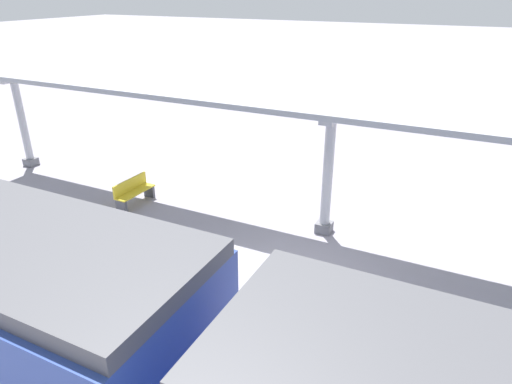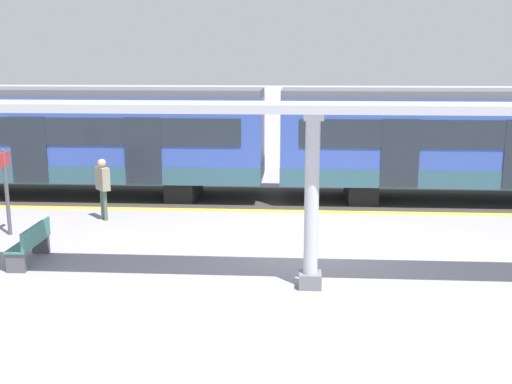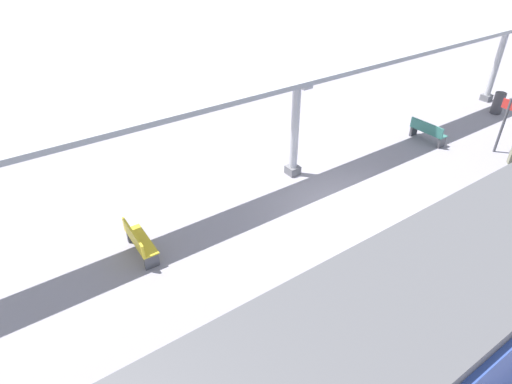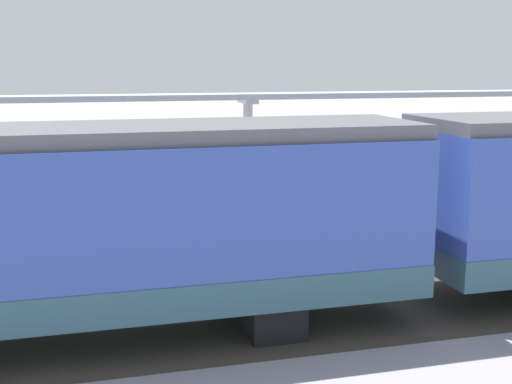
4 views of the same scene
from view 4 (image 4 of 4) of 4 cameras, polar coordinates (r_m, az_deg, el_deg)
The scene contains 7 objects.
ground_plane at distance 16.85m, azimuth 1.66°, elevation -4.27°, with size 176.00×176.00×0.00m, color gray.
tactile_edge_strip at distance 13.93m, azimuth 5.46°, elevation -7.59°, with size 0.37×31.36×0.01m, color gold.
trackbed at distance 12.37m, azimuth 8.37°, elevation -10.10°, with size 3.20×43.36×0.01m, color #38332D.
canopy_pillar_second at distance 19.30m, azimuth -0.69°, elevation 2.99°, with size 1.10×0.44×3.45m.
canopy_beam at distance 19.14m, azimuth -0.59°, elevation 8.27°, with size 1.20×25.40×0.16m, color #A8AAB2.
bench_near_end at distance 18.07m, azimuth -19.34°, elevation -2.40°, with size 1.51×0.48×0.86m.
bench_mid_platform at distance 20.86m, azimuth 16.57°, elevation -0.51°, with size 1.51×0.46×0.86m.
Camera 4 is at (-15.58, 4.65, 4.42)m, focal length 46.38 mm.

